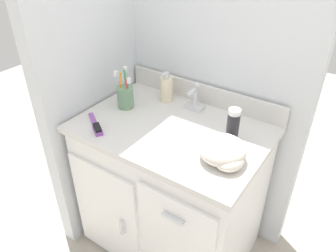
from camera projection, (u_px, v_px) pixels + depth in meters
ground_plane at (171, 238)px, 1.89m from camera, size 6.00×6.00×0.00m
wall_back at (213, 34)px, 1.53m from camera, size 1.04×0.08×2.20m
wall_left at (87, 35)px, 1.52m from camera, size 0.08×0.66×2.20m
vanity at (171, 187)px, 1.67m from camera, size 0.86×0.60×0.76m
backsplash at (203, 93)px, 1.65m from camera, size 0.86×0.02×0.10m
sink_faucet at (195, 100)px, 1.59m from camera, size 0.09×0.09×0.14m
toothbrush_cup at (125, 96)px, 1.60m from camera, size 0.08×0.08×0.20m
soap_dispenser at (166, 89)px, 1.65m from camera, size 0.07×0.07×0.16m
shaving_cream_can at (233, 126)px, 1.34m from camera, size 0.05×0.05×0.16m
hairbrush at (96, 126)px, 1.46m from camera, size 0.18×0.13×0.03m
hand_towel at (224, 152)px, 1.25m from camera, size 0.19×0.19×0.10m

